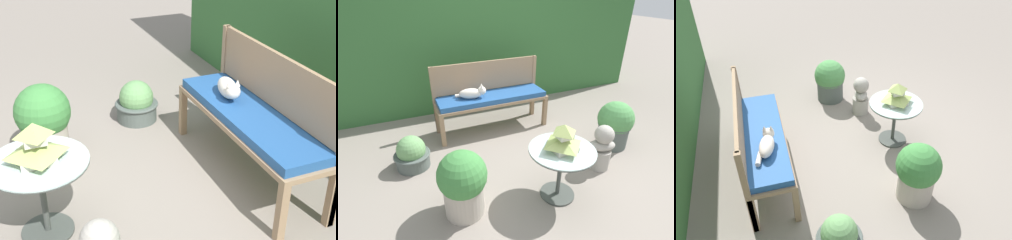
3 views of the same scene
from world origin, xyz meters
TOP-DOWN VIEW (x-y plane):
  - ground at (0.00, 0.00)m, footprint 30.00×30.00m
  - garden_bench at (-0.22, 1.21)m, footprint 1.67×0.47m
  - bench_backrest at (-0.22, 1.42)m, footprint 1.67×0.06m
  - cat at (-0.52, 1.18)m, footprint 0.42×0.25m
  - patio_table at (-0.10, -0.44)m, footprint 0.67×0.67m
  - pagoda_birdhouse at (-0.10, -0.44)m, footprint 0.31×0.31m
  - potted_plant_bench_left at (-1.47, 0.69)m, footprint 0.44×0.44m
  - potted_plant_table_far at (-1.07, -0.27)m, footprint 0.47×0.47m

SIDE VIEW (x-z plane):
  - ground at x=0.00m, z-range 0.00..0.00m
  - potted_plant_bench_left at x=-1.47m, z-range -0.03..0.39m
  - potted_plant_table_far at x=-1.07m, z-range 0.02..0.71m
  - patio_table at x=-0.10m, z-range 0.17..0.75m
  - garden_bench at x=-0.22m, z-range 0.21..0.77m
  - cat at x=-0.52m, z-range 0.55..0.75m
  - pagoda_birdhouse at x=-0.10m, z-range 0.56..0.84m
  - bench_backrest at x=-0.22m, z-range 0.23..1.25m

